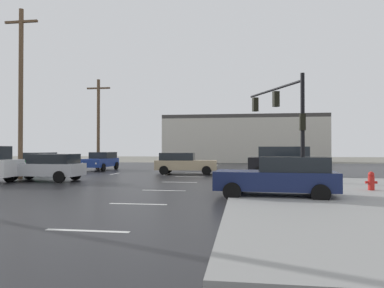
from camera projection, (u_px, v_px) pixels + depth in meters
The scene contains 15 objects.
ground_plane at pixel (194, 175), 25.99m from camera, with size 120.00×120.00×0.00m, color slate.
road_asphalt at pixel (194, 175), 25.99m from camera, with size 44.00×44.00×0.02m, color #232326.
snow_strip_curbside at pixel (268, 178), 21.32m from camera, with size 4.00×1.60×0.06m, color white.
lane_markings at pixel (209, 176), 24.45m from camera, with size 36.15×36.15×0.01m.
traffic_signal_mast at pixel (285, 111), 20.99m from camera, with size 2.80×5.96×5.85m.
fire_hydrant at pixel (371, 181), 15.21m from camera, with size 0.48×0.26×0.79m.
strip_building_background at pixel (244, 139), 50.87m from camera, with size 22.04×8.00×6.50m.
suv_black at pixel (284, 160), 24.87m from camera, with size 4.99×2.60×2.03m.
sedan_blue at pixel (101, 161), 31.55m from camera, with size 2.04×4.55×1.58m.
sedan_navy at pixel (280, 176), 13.50m from camera, with size 4.64×2.28×1.58m.
sedan_green at pixel (43, 162), 28.86m from camera, with size 2.42×4.68×1.58m.
sedan_silver at pixel (46, 167), 20.79m from camera, with size 4.58×2.13×1.58m.
sedan_tan at pixel (184, 163), 26.44m from camera, with size 4.60×2.19×1.58m.
utility_pole_mid at pixel (21, 90), 22.47m from camera, with size 2.20×0.28×10.71m.
utility_pole_far at pixel (98, 122), 32.86m from camera, with size 2.20×0.28×8.28m.
Camera 1 is at (3.53, -25.77, 1.90)m, focal length 33.47 mm.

